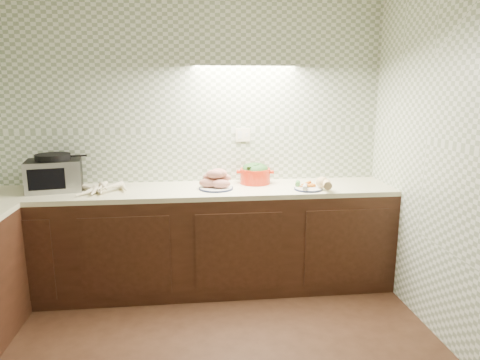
{
  "coord_description": "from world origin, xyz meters",
  "views": [
    {
      "loc": [
        0.1,
        -2.05,
        1.75
      ],
      "look_at": [
        0.46,
        1.25,
        1.02
      ],
      "focal_mm": 32.0,
      "sensor_mm": 36.0,
      "label": 1
    }
  ],
  "objects": [
    {
      "name": "room",
      "position": [
        0.0,
        0.0,
        1.63
      ],
      "size": [
        3.6,
        3.6,
        2.6
      ],
      "color": "black",
      "rests_on": "ground"
    },
    {
      "name": "counter",
      "position": [
        -0.68,
        0.68,
        0.45
      ],
      "size": [
        3.6,
        3.6,
        0.9
      ],
      "color": "black",
      "rests_on": "ground"
    },
    {
      "name": "toaster_oven",
      "position": [
        -1.05,
        1.58,
        1.04
      ],
      "size": [
        0.48,
        0.41,
        0.3
      ],
      "rotation": [
        0.0,
        0.0,
        0.19
      ],
      "color": "black",
      "rests_on": "counter"
    },
    {
      "name": "parsnip_pile",
      "position": [
        -0.58,
        1.46,
        0.93
      ],
      "size": [
        0.37,
        0.4,
        0.08
      ],
      "color": "beige",
      "rests_on": "counter"
    },
    {
      "name": "sweet_potato_plate",
      "position": [
        0.29,
        1.47,
        0.97
      ],
      "size": [
        0.3,
        0.29,
        0.17
      ],
      "rotation": [
        0.0,
        0.0,
        -0.33
      ],
      "color": "#161C3C",
      "rests_on": "counter"
    },
    {
      "name": "onion_bowl",
      "position": [
        0.25,
        1.62,
        0.94
      ],
      "size": [
        0.15,
        0.15,
        0.11
      ],
      "color": "black",
      "rests_on": "counter"
    },
    {
      "name": "dutch_oven",
      "position": [
        0.64,
        1.64,
        0.99
      ],
      "size": [
        0.34,
        0.31,
        0.19
      ],
      "rotation": [
        0.0,
        0.0,
        -0.15
      ],
      "color": "red",
      "rests_on": "counter"
    },
    {
      "name": "veg_plate",
      "position": [
        1.1,
        1.35,
        0.94
      ],
      "size": [
        0.31,
        0.28,
        0.11
      ],
      "rotation": [
        0.0,
        0.0,
        -0.34
      ],
      "color": "#161C3C",
      "rests_on": "counter"
    }
  ]
}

